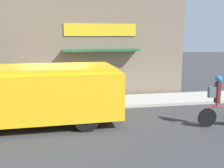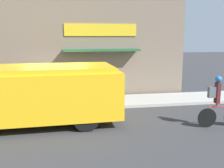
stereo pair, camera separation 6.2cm
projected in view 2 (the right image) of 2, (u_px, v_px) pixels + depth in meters
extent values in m
plane|color=#38383A|center=(58.00, 112.00, 10.57)|extent=(70.00, 70.00, 0.00)
cube|color=#ADAAA3|center=(58.00, 104.00, 11.54)|extent=(28.00, 2.02, 0.12)
cube|color=#756656|center=(57.00, 44.00, 12.28)|extent=(12.61, 0.18, 5.31)
cube|color=gold|center=(101.00, 30.00, 12.41)|extent=(3.44, 0.05, 0.58)
cube|color=#235633|center=(102.00, 50.00, 12.28)|extent=(3.61, 0.66, 0.10)
cube|color=yellow|center=(45.00, 93.00, 8.99)|extent=(5.10, 2.56, 1.55)
cube|color=yellow|center=(44.00, 69.00, 8.84)|extent=(4.70, 2.36, 0.16)
cube|color=red|center=(10.00, 85.00, 10.09)|extent=(0.04, 0.44, 0.44)
cylinder|color=black|center=(80.00, 102.00, 10.37)|extent=(0.85, 0.29, 0.85)
cylinder|color=black|center=(86.00, 118.00, 8.37)|extent=(0.85, 0.29, 0.85)
cylinder|color=black|center=(207.00, 118.00, 8.72)|extent=(0.65, 0.05, 0.65)
cylinder|color=red|center=(221.00, 106.00, 8.72)|extent=(0.90, 0.06, 0.04)
cylinder|color=red|center=(217.00, 105.00, 8.68)|extent=(0.04, 0.04, 0.12)
cube|color=#561E1E|center=(217.00, 93.00, 8.61)|extent=(0.12, 0.20, 0.69)
sphere|color=#2375B7|center=(218.00, 79.00, 8.52)|extent=(0.22, 0.22, 0.22)
cube|color=#565B60|center=(212.00, 92.00, 8.57)|extent=(0.26, 0.15, 0.36)
cylinder|color=#2D5138|center=(55.00, 93.00, 11.48)|extent=(0.53, 0.53, 0.83)
cylinder|color=black|center=(54.00, 83.00, 11.40)|extent=(0.54, 0.54, 0.04)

